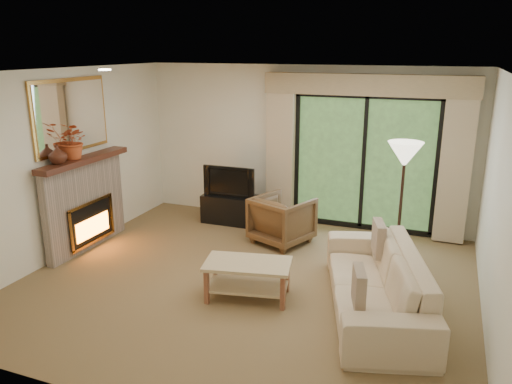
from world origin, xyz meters
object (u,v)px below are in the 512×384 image
at_px(armchair, 282,220).
at_px(coffee_table, 248,280).
at_px(media_console, 231,209).
at_px(sofa, 376,281).

relative_size(armchair, coffee_table, 0.79).
distance_m(media_console, sofa, 3.41).
bearing_deg(media_console, sofa, -38.39).
bearing_deg(coffee_table, sofa, -1.37).
bearing_deg(armchair, coffee_table, 117.43).
xyz_separation_m(armchair, sofa, (1.61, -1.55, -0.01)).
distance_m(sofa, coffee_table, 1.47).
xyz_separation_m(media_console, coffee_table, (1.25, -2.35, -0.01)).
xyz_separation_m(media_console, sofa, (2.69, -2.09, 0.11)).
xyz_separation_m(sofa, coffee_table, (-1.44, -0.26, -0.12)).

